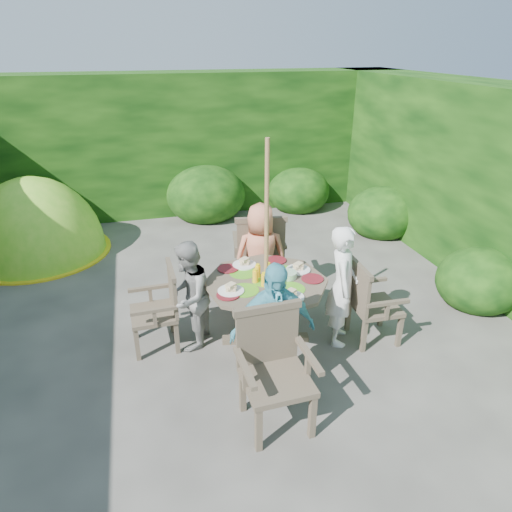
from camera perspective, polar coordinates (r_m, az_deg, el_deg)
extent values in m
plane|color=#43413C|center=(5.56, -6.62, -7.33)|extent=(60.00, 60.00, 0.00)
cube|color=black|center=(8.85, -11.15, 13.53)|extent=(9.00, 1.00, 2.50)
cube|color=black|center=(6.76, 28.82, 7.31)|extent=(1.00, 9.00, 2.50)
cylinder|color=#42382B|center=(4.89, 1.22, -7.20)|extent=(0.13, 0.13, 0.71)
cube|color=#42382B|center=(5.07, 1.18, -10.29)|extent=(0.94, 0.29, 0.06)
cube|color=#42382B|center=(5.07, 1.18, -10.29)|extent=(0.29, 0.94, 0.06)
cylinder|color=#42382B|center=(4.70, 1.26, -3.32)|extent=(1.53, 1.53, 0.04)
cylinder|color=#52AD1D|center=(4.51, -1.48, -4.29)|extent=(0.29, 0.29, 0.00)
cylinder|color=#52AD1D|center=(4.54, 4.34, -4.11)|extent=(0.29, 0.29, 0.00)
cylinder|color=#52AD1D|center=(4.84, -1.63, -2.10)|extent=(0.29, 0.29, 0.00)
cylinder|color=#52AD1D|center=(4.87, 3.79, -1.95)|extent=(0.29, 0.29, 0.00)
cylinder|color=#52AD1D|center=(4.68, 1.26, -3.08)|extent=(0.29, 0.29, 0.00)
cylinder|color=white|center=(4.90, 5.29, -1.71)|extent=(0.26, 0.26, 0.01)
cylinder|color=white|center=(4.99, -1.45, -1.09)|extent=(0.26, 0.26, 0.01)
cylinder|color=white|center=(4.49, -3.16, -4.37)|extent=(0.26, 0.26, 0.01)
cylinder|color=white|center=(4.39, 4.36, -5.14)|extent=(0.26, 0.26, 0.01)
cylinder|color=red|center=(4.74, 7.07, -2.82)|extent=(0.23, 0.23, 0.01)
cylinder|color=red|center=(5.10, 2.53, -0.52)|extent=(0.23, 0.23, 0.01)
cylinder|color=red|center=(4.92, -3.52, -1.56)|extent=(0.23, 0.23, 0.01)
cylinder|color=red|center=(4.42, -3.50, -4.86)|extent=(0.23, 0.23, 0.01)
cylinder|color=red|center=(4.30, 3.72, -5.82)|extent=(0.23, 0.23, 0.01)
cylinder|color=green|center=(4.74, 3.99, -2.34)|extent=(0.19, 0.19, 0.06)
cylinder|color=olive|center=(4.53, 1.30, 0.78)|extent=(0.05, 0.05, 2.20)
cube|color=#42382B|center=(5.08, 14.68, -6.14)|extent=(0.48, 0.50, 0.05)
cube|color=#42382B|center=(5.13, 17.50, -8.89)|extent=(0.05, 0.05, 0.39)
cube|color=#42382B|center=(5.43, 15.42, -6.60)|extent=(0.05, 0.05, 0.39)
cube|color=#42382B|center=(4.96, 13.34, -9.67)|extent=(0.05, 0.05, 0.39)
cube|color=#42382B|center=(5.26, 11.45, -7.24)|extent=(0.05, 0.05, 0.39)
cube|color=#42382B|center=(4.87, 12.66, -3.99)|extent=(0.05, 0.48, 0.46)
cube|color=#42382B|center=(4.81, 16.19, -5.68)|extent=(0.47, 0.06, 0.04)
cube|color=#42382B|center=(5.18, 13.72, -3.05)|extent=(0.47, 0.06, 0.04)
cube|color=#42382B|center=(4.93, -12.71, -7.07)|extent=(0.48, 0.49, 0.05)
cube|color=#42382B|center=(5.20, -14.93, -8.08)|extent=(0.05, 0.05, 0.39)
cube|color=#42382B|center=(4.87, -14.65, -10.61)|extent=(0.05, 0.05, 0.39)
cube|color=#42382B|center=(5.21, -10.49, -7.51)|extent=(0.05, 0.05, 0.39)
cube|color=#42382B|center=(4.88, -9.87, -9.98)|extent=(0.05, 0.05, 0.39)
cube|color=#42382B|center=(4.81, -10.38, -4.23)|extent=(0.05, 0.48, 0.46)
cube|color=#42382B|center=(5.04, -13.16, -3.90)|extent=(0.46, 0.06, 0.04)
cube|color=#42382B|center=(4.63, -12.64, -6.67)|extent=(0.46, 0.06, 0.04)
cube|color=#42382B|center=(5.86, 0.34, 0.03)|extent=(0.66, 0.64, 0.06)
cube|color=#42382B|center=(6.21, 2.35, -0.97)|extent=(0.06, 0.06, 0.47)
cube|color=#42382B|center=(6.17, -2.18, -1.17)|extent=(0.06, 0.06, 0.47)
cube|color=#42382B|center=(5.78, 3.02, -3.10)|extent=(0.06, 0.06, 0.47)
cube|color=#42382B|center=(5.73, -1.85, -3.34)|extent=(0.06, 0.06, 0.47)
cube|color=#42382B|center=(5.49, 0.64, 1.69)|extent=(0.58, 0.14, 0.56)
cube|color=#42382B|center=(5.80, 3.20, 2.14)|extent=(0.14, 0.56, 0.04)
cube|color=#42382B|center=(5.75, -2.53, 1.92)|extent=(0.14, 0.56, 0.04)
cube|color=#42382B|center=(3.88, 2.61, -15.38)|extent=(0.57, 0.55, 0.05)
cube|color=#42382B|center=(3.83, 0.33, -20.82)|extent=(0.05, 0.05, 0.44)
cube|color=#42382B|center=(3.95, 7.06, -19.23)|extent=(0.05, 0.05, 0.44)
cube|color=#42382B|center=(4.15, -1.69, -16.44)|extent=(0.05, 0.05, 0.44)
cube|color=#42382B|center=(4.26, 4.48, -15.17)|extent=(0.05, 0.05, 0.44)
cube|color=#42382B|center=(3.90, 1.43, -9.95)|extent=(0.54, 0.07, 0.52)
cube|color=#42382B|center=(3.69, -1.41, -13.75)|extent=(0.08, 0.52, 0.04)
cube|color=#42382B|center=(3.84, 6.58, -12.14)|extent=(0.08, 0.52, 0.04)
imported|color=white|center=(4.85, 10.73, -3.70)|extent=(0.48, 0.57, 1.33)
imported|color=gray|center=(4.77, -8.42, -5.00)|extent=(0.64, 0.71, 1.19)
imported|color=#D27857|center=(5.44, 0.60, -0.03)|extent=(0.69, 0.51, 1.30)
imported|color=#53B0C1|center=(4.05, 2.14, -9.50)|extent=(0.80, 0.36, 1.34)
ellipsoid|color=#72CE27|center=(7.82, -25.28, 0.32)|extent=(1.97, 1.97, 2.39)
ellipsoid|color=black|center=(7.22, -26.02, -1.86)|extent=(0.67, 0.36, 0.82)
cylinder|color=yellow|center=(7.81, -25.30, 0.41)|extent=(2.09, 2.09, 0.03)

